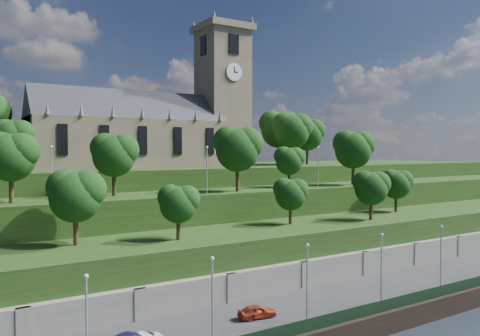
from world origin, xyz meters
TOP-DOWN VIEW (x-y plane):
  - promenade at (0.00, 6.00)m, footprint 160.00×12.00m
  - quay_wall at (0.00, -0.05)m, footprint 160.00×0.50m
  - fence at (0.00, 0.60)m, footprint 160.00×0.10m
  - retaining_wall at (0.00, 11.97)m, footprint 160.00×2.10m
  - embankment_lower at (0.00, 18.00)m, footprint 160.00×12.00m
  - embankment_upper at (0.00, 29.00)m, footprint 160.00×10.00m
  - hilltop at (0.00, 50.00)m, footprint 160.00×32.00m
  - church at (0.79, 45.98)m, footprint 38.60×12.35m
  - trees_lower at (-0.29, 18.20)m, footprint 66.43×9.05m
  - trees_upper at (4.69, 27.91)m, footprint 59.28×8.93m
  - trees_hilltop at (3.93, 45.56)m, footprint 74.69×16.25m
  - lamp_posts_promenade at (-2.00, 2.50)m, footprint 60.36×0.36m
  - lamp_posts_upper at (-0.00, 26.00)m, footprint 40.36×0.36m
  - car_left at (-5.30, 5.86)m, footprint 3.92×2.06m

SIDE VIEW (x-z plane):
  - promenade at x=0.00m, z-range 0.00..2.00m
  - quay_wall at x=0.00m, z-range 0.00..2.20m
  - retaining_wall at x=0.00m, z-range 0.00..5.00m
  - fence at x=0.00m, z-range 2.00..3.20m
  - car_left at x=-5.30m, z-range 2.00..3.27m
  - embankment_lower at x=0.00m, z-range 0.00..8.00m
  - embankment_upper at x=0.00m, z-range 0.00..12.00m
  - lamp_posts_promenade at x=-2.00m, z-range 2.60..9.98m
  - hilltop at x=0.00m, z-range 0.00..15.00m
  - trees_lower at x=-0.29m, z-range 8.77..16.79m
  - lamp_posts_upper at x=0.00m, z-range 12.58..19.12m
  - trees_upper at x=4.69m, z-range 13.19..22.66m
  - trees_hilltop at x=3.93m, z-range 16.32..28.02m
  - church at x=0.79m, z-range 8.72..36.32m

